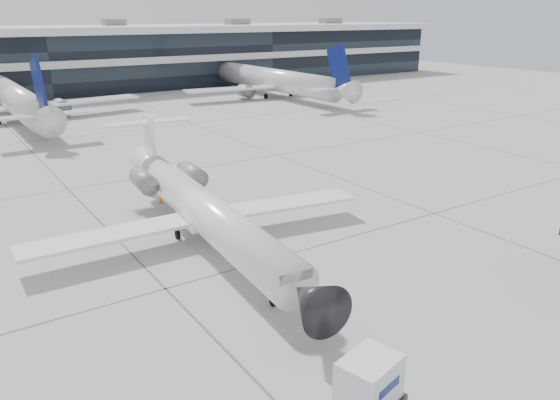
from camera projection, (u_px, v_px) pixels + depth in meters
ground at (321, 245)px, 33.01m from camera, size 220.00×220.00×0.00m
terminal at (36, 64)px, 95.99m from camera, size 170.00×22.00×10.00m
bg_jet_center at (18, 120)px, 72.14m from camera, size 32.00×40.00×9.60m
bg_jet_right at (272, 96)px, 93.12m from camera, size 32.00×40.00×9.60m
regional_jet at (202, 209)px, 33.04m from camera, size 21.21×26.49×6.11m
cargo_uld at (369, 384)px, 19.03m from camera, size 2.82×2.36×2.00m
traffic_cone at (161, 200)px, 40.25m from camera, size 0.46×0.46×0.55m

